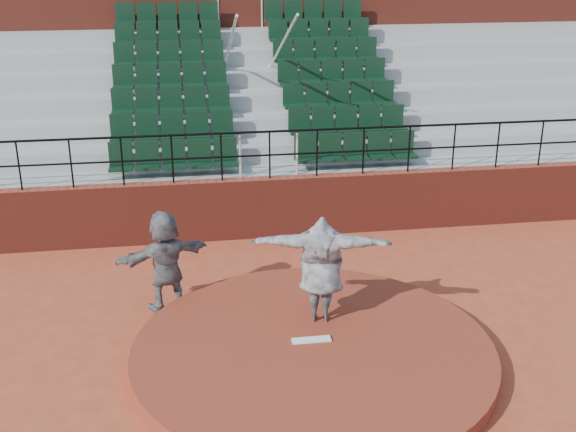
% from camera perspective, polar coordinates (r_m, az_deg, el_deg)
% --- Properties ---
extents(ground, '(90.00, 90.00, 0.00)m').
position_cam_1_polar(ground, '(11.22, 1.98, -11.30)').
color(ground, '#AF4427').
rests_on(ground, ground).
extents(pitchers_mound, '(5.50, 5.50, 0.25)m').
position_cam_1_polar(pitchers_mound, '(11.15, 1.99, -10.76)').
color(pitchers_mound, maroon).
rests_on(pitchers_mound, ground).
extents(pitching_rubber, '(0.60, 0.15, 0.03)m').
position_cam_1_polar(pitching_rubber, '(11.20, 1.86, -9.75)').
color(pitching_rubber, white).
rests_on(pitching_rubber, pitchers_mound).
extents(boundary_wall, '(24.00, 0.30, 1.30)m').
position_cam_1_polar(boundary_wall, '(15.37, -1.42, 0.72)').
color(boundary_wall, maroon).
rests_on(boundary_wall, ground).
extents(wall_railing, '(24.04, 0.05, 1.03)m').
position_cam_1_polar(wall_railing, '(14.95, -1.47, 5.68)').
color(wall_railing, black).
rests_on(wall_railing, boundary_wall).
extents(seating_deck, '(24.00, 5.97, 4.63)m').
position_cam_1_polar(seating_deck, '(18.60, -2.90, 6.87)').
color(seating_deck, '#999993').
rests_on(seating_deck, ground).
extents(press_box_facade, '(24.00, 3.00, 7.10)m').
position_cam_1_polar(press_box_facade, '(22.10, -4.12, 14.70)').
color(press_box_facade, maroon).
rests_on(press_box_facade, ground).
extents(pitcher, '(2.26, 1.03, 1.77)m').
position_cam_1_polar(pitcher, '(11.42, 2.62, -4.17)').
color(pitcher, black).
rests_on(pitcher, pitchers_mound).
extents(fielder, '(1.73, 1.08, 1.78)m').
position_cam_1_polar(fielder, '(12.47, -9.67, -3.46)').
color(fielder, black).
rests_on(fielder, ground).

